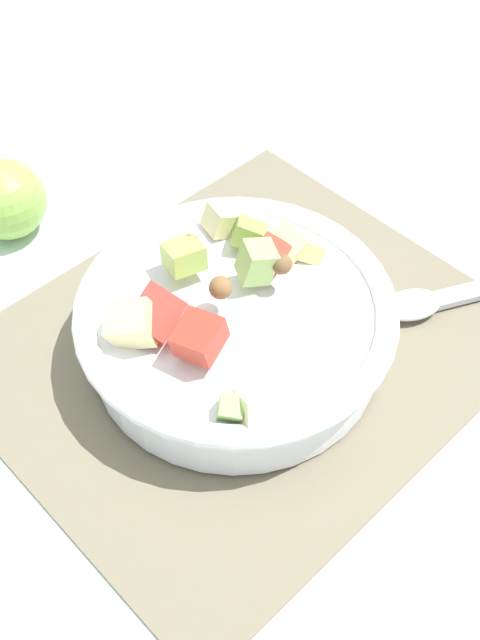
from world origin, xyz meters
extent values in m
plane|color=silver|center=(0.00, 0.00, 0.00)|extent=(2.40, 2.40, 0.00)
cube|color=#756B56|center=(0.00, 0.00, 0.00)|extent=(0.43, 0.37, 0.01)
cylinder|color=white|center=(-0.01, 0.00, 0.03)|extent=(0.25, 0.25, 0.05)
torus|color=white|center=(-0.01, 0.00, 0.06)|extent=(0.27, 0.27, 0.02)
cube|color=red|center=(-0.07, 0.03, 0.08)|extent=(0.05, 0.05, 0.05)
cube|color=#9EC656|center=(-0.01, 0.06, 0.08)|extent=(0.04, 0.04, 0.03)
cube|color=#93C160|center=(-0.08, -0.07, 0.07)|extent=(0.03, 0.03, 0.03)
cube|color=#BC3828|center=(0.05, 0.01, 0.08)|extent=(0.03, 0.04, 0.03)
cube|color=beige|center=(0.05, 0.08, 0.07)|extent=(0.04, 0.03, 0.03)
cube|color=#E5D684|center=(0.08, 0.00, 0.07)|extent=(0.03, 0.03, 0.03)
cube|color=#E5D684|center=(0.07, 0.01, 0.07)|extent=(0.04, 0.04, 0.04)
sphere|color=brown|center=(0.03, -0.01, 0.09)|extent=(0.03, 0.02, 0.03)
cube|color=#A3CC6B|center=(0.02, 0.01, 0.09)|extent=(0.04, 0.04, 0.04)
cube|color=#8CB74C|center=(0.05, 0.04, 0.08)|extent=(0.04, 0.04, 0.03)
cube|color=beige|center=(-0.09, 0.03, 0.08)|extent=(0.05, 0.05, 0.05)
cube|color=#BC3828|center=(-0.06, -0.02, 0.08)|extent=(0.05, 0.04, 0.03)
sphere|color=brown|center=(-0.02, 0.01, 0.09)|extent=(0.03, 0.03, 0.03)
cube|color=beige|center=(-0.07, -0.09, 0.07)|extent=(0.04, 0.04, 0.04)
sphere|color=brown|center=(0.00, 0.07, 0.08)|extent=(0.03, 0.03, 0.03)
ellipsoid|color=#B7B7BC|center=(0.14, -0.08, 0.01)|extent=(0.07, 0.06, 0.01)
sphere|color=#8CB74C|center=(-0.06, 0.27, 0.04)|extent=(0.08, 0.08, 0.08)
camera|label=1|loc=(-0.30, -0.30, 0.54)|focal=43.55mm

